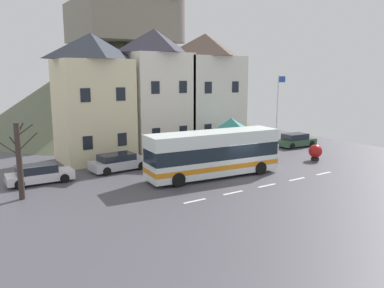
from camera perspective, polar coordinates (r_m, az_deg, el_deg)
name	(u,v)px	position (r m, az deg, el deg)	size (l,w,h in m)	color
ground_plane	(242,177)	(29.22, 7.42, -4.92)	(40.00, 60.00, 0.07)	#4B4851
townhouse_00	(93,98)	(34.79, -14.37, 6.56)	(5.97, 5.12, 11.01)	beige
townhouse_01	(155,92)	(37.45, -5.48, 7.64)	(5.72, 5.63, 11.74)	silver
townhouse_02	(205,91)	(40.66, 1.91, 7.82)	(6.66, 5.90, 11.62)	silver
hilltop_castle	(121,79)	(55.23, -10.40, 9.37)	(38.41, 38.41, 21.08)	#5D654E
transit_bus	(213,154)	(28.75, 3.19, -1.51)	(10.48, 3.42, 3.42)	white
bus_shelter	(231,126)	(34.61, 5.80, 2.71)	(3.60, 3.60, 3.72)	#473D33
parked_car_00	(256,146)	(38.18, 9.40, -0.29)	(4.34, 2.11, 1.33)	silver
parked_car_01	(119,162)	(31.34, -10.78, -2.64)	(4.68, 2.20, 1.36)	silver
parked_car_02	(296,140)	(42.11, 15.09, 0.53)	(4.31, 2.15, 1.40)	#315439
parked_car_03	(39,174)	(29.35, -21.65, -4.14)	(4.52, 2.02, 1.33)	white
pedestrian_00	(256,152)	(34.77, 9.49, -1.11)	(0.38, 0.36, 1.45)	black
pedestrian_01	(273,150)	(34.72, 11.81, -0.93)	(0.33, 0.33, 1.59)	#2D2D38
pedestrian_02	(241,153)	(33.64, 7.26, -1.29)	(0.31, 0.31, 1.57)	#2D2D38
public_bench	(199,152)	(35.63, 1.10, -1.21)	(1.68, 0.48, 0.87)	brown
flagpole	(278,109)	(37.67, 12.55, 5.05)	(0.95, 0.10, 7.44)	silver
harbour_buoy	(315,152)	(35.93, 17.76, -1.09)	(1.19, 1.19, 1.44)	black
bare_tree_00	(19,160)	(25.64, -24.15, -2.18)	(2.30, 1.00, 4.75)	#382D28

